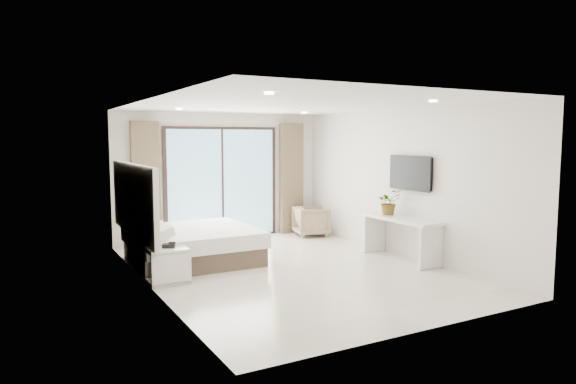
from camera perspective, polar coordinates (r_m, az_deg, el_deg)
name	(u,v)px	position (r m, az deg, el deg)	size (l,w,h in m)	color
ground	(291,269)	(8.58, 0.36, -8.59)	(6.20, 6.20, 0.00)	beige
room_shell	(257,171)	(9.02, -3.46, 2.29)	(4.62, 6.22, 2.72)	silver
bed	(192,245)	(9.18, -10.62, -5.77)	(2.08, 1.98, 0.72)	brown
nightstand	(167,265)	(7.95, -13.25, -7.95)	(0.59, 0.48, 0.53)	silver
phone	(169,246)	(7.90, -13.09, -5.82)	(0.18, 0.14, 0.06)	black
console_desk	(401,228)	(9.35, 12.42, -3.98)	(0.52, 1.66, 0.77)	silver
plant	(389,205)	(9.54, 11.15, -1.41)	(0.42, 0.47, 0.36)	#33662D
armchair	(311,220)	(11.45, 2.62, -3.09)	(0.70, 0.65, 0.72)	#9B8865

